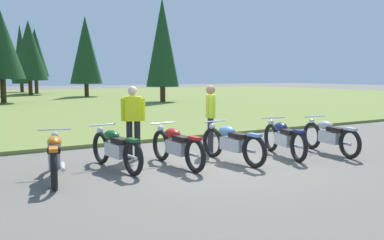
% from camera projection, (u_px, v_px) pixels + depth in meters
% --- Properties ---
extents(ground_plane, '(140.00, 140.00, 0.00)m').
position_uv_depth(ground_plane, '(206.00, 164.00, 9.12)').
color(ground_plane, '#605B54').
extents(grass_moorland, '(80.00, 44.00, 0.10)m').
position_uv_depth(grass_moorland, '(19.00, 101.00, 30.62)').
color(grass_moorland, olive).
rests_on(grass_moorland, ground).
extents(motorcycle_orange, '(0.75, 2.06, 0.88)m').
position_uv_depth(motorcycle_orange, '(55.00, 156.00, 7.66)').
color(motorcycle_orange, black).
rests_on(motorcycle_orange, ground).
extents(motorcycle_british_green, '(0.62, 2.10, 0.88)m').
position_uv_depth(motorcycle_british_green, '(116.00, 148.00, 8.52)').
color(motorcycle_british_green, black).
rests_on(motorcycle_british_green, ground).
extents(motorcycle_red, '(0.62, 2.10, 0.88)m').
position_uv_depth(motorcycle_red, '(177.00, 146.00, 8.81)').
color(motorcycle_red, black).
rests_on(motorcycle_red, ground).
extents(motorcycle_sky_blue, '(0.62, 2.10, 0.88)m').
position_uv_depth(motorcycle_sky_blue, '(232.00, 143.00, 9.22)').
color(motorcycle_sky_blue, black).
rests_on(motorcycle_sky_blue, ground).
extents(motorcycle_navy, '(0.81, 2.04, 0.88)m').
position_uv_depth(motorcycle_navy, '(284.00, 138.00, 9.91)').
color(motorcycle_navy, black).
rests_on(motorcycle_navy, ground).
extents(motorcycle_silver, '(0.64, 2.09, 0.88)m').
position_uv_depth(motorcycle_silver, '(330.00, 136.00, 10.27)').
color(motorcycle_silver, black).
rests_on(motorcycle_silver, ground).
extents(rider_checking_bike, '(0.50, 0.36, 1.67)m').
position_uv_depth(rider_checking_bike, '(133.00, 118.00, 9.53)').
color(rider_checking_bike, black).
rests_on(rider_checking_bike, ground).
extents(rider_with_back_turned, '(0.37, 0.49, 1.67)m').
position_uv_depth(rider_with_back_turned, '(211.00, 115.00, 10.34)').
color(rider_with_back_turned, '#2D2D38').
rests_on(rider_with_back_turned, ground).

